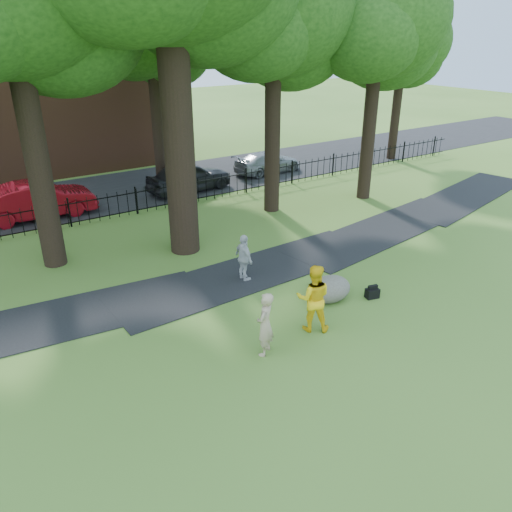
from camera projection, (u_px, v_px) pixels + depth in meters
ground at (297, 333)px, 14.05m from camera, size 120.00×120.00×0.00m
footpath at (251, 273)px, 17.50m from camera, size 36.07×3.85×0.03m
street at (109, 192)px, 26.16m from camera, size 80.00×7.00×0.02m
iron_fence at (136, 201)px, 22.89m from camera, size 44.00×0.04×1.20m
tree_row at (167, 18)px, 17.29m from camera, size 26.82×7.96×12.42m
woman at (265, 324)px, 12.81m from camera, size 0.77×0.72×1.78m
man at (313, 298)px, 13.84m from camera, size 1.23×1.19×1.99m
pedestrian at (244, 258)px, 16.66m from camera, size 0.43×0.98×1.65m
boulder at (330, 287)px, 15.66m from camera, size 1.58×1.31×0.82m
backpack at (372, 293)px, 15.83m from camera, size 0.47×0.35×0.31m
red_bag at (318, 283)px, 16.53m from camera, size 0.42×0.31×0.26m
red_sedan at (37, 200)px, 22.32m from camera, size 4.99×1.81×1.64m
grey_car at (189, 177)px, 26.04m from camera, size 4.71×2.34×1.54m
silver_car at (268, 163)px, 29.50m from camera, size 4.32×1.94×1.23m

